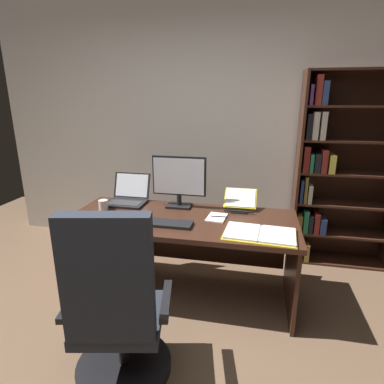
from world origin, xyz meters
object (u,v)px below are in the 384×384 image
open_binder (260,234)px  laptop (128,197)px  computer_mouse (130,220)px  reading_stand_with_book (240,200)px  monitor (179,182)px  notepad (217,217)px  coffee_mug (103,205)px  keyboard (166,223)px  desk (184,234)px  pen (219,217)px  office_chair (116,315)px  bookshelf (335,173)px

open_binder → laptop: bearing=161.9°
computer_mouse → reading_stand_with_book: bearing=30.7°
monitor → reading_stand_with_book: (0.55, 0.06, -0.16)m
laptop → notepad: size_ratio=1.71×
computer_mouse → coffee_mug: (-0.34, 0.23, 0.02)m
keyboard → computer_mouse: bearing=180.0°
desk → open_binder: 0.73m
notepad → pen: (0.02, 0.00, 0.01)m
computer_mouse → reading_stand_with_book: reading_stand_with_book is taller
office_chair → keyboard: 0.84m
monitor → office_chair: bearing=-92.9°
bookshelf → reading_stand_with_book: (-0.90, -0.58, -0.16)m
monitor → reading_stand_with_book: bearing=6.1°
office_chair → open_binder: size_ratio=2.11×
office_chair → keyboard: office_chair is taller
office_chair → computer_mouse: office_chair is taller
office_chair → coffee_mug: 1.21m
open_binder → notepad: (-0.35, 0.28, -0.01)m
keyboard → reading_stand_with_book: size_ratio=1.48×
reading_stand_with_book → bookshelf: bearing=32.9°
desk → open_binder: open_binder is taller
reading_stand_with_book → notepad: bearing=-122.4°
computer_mouse → notepad: 0.71m
desk → keyboard: size_ratio=4.49×
laptop → notepad: laptop is taller
monitor → reading_stand_with_book: 0.57m
laptop → coffee_mug: (-0.13, -0.23, -0.01)m
keyboard → coffee_mug: size_ratio=4.71×
bookshelf → open_binder: bookshelf is taller
monitor → open_binder: size_ratio=0.91×
desk → coffee_mug: coffee_mug is taller
office_chair → monitor: size_ratio=2.32×
laptop → pen: laptop is taller
office_chair → computer_mouse: (-0.24, 0.80, 0.25)m
office_chair → notepad: office_chair is taller
computer_mouse → open_binder: (1.02, -0.05, -0.01)m
reading_stand_with_book → computer_mouse: bearing=-149.3°
office_chair → coffee_mug: bearing=107.4°
reading_stand_with_book → notepad: size_ratio=1.35×
desk → notepad: bearing=-4.3°
desk → monitor: bearing=114.5°
laptop → notepad: bearing=-14.5°
monitor → open_binder: monitor is taller
desk → open_binder: bearing=-25.4°
monitor → notepad: (0.37, -0.21, -0.23)m
coffee_mug → pen: bearing=0.3°
desk → laptop: 0.67m
desk → coffee_mug: 0.76m
keyboard → reading_stand_with_book: bearing=42.6°
computer_mouse → notepad: computer_mouse is taller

